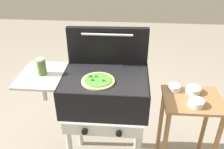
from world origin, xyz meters
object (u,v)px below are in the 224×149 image
sauce_jar (42,67)px  topping_bowl_far (196,103)px  grill (104,93)px  prep_table (189,120)px  topping_bowl_near (174,88)px  topping_bowl_middle (193,90)px  pizza_veggie (98,80)px

sauce_jar → topping_bowl_far: bearing=-4.1°
grill → sauce_jar: sauce_jar is taller
prep_table → topping_bowl_near: (-0.13, 0.11, 0.23)m
topping_bowl_near → topping_bowl_far: bearing=-55.7°
topping_bowl_far → prep_table: bearing=91.7°
grill → topping_bowl_middle: (0.69, 0.09, 0.00)m
pizza_veggie → topping_bowl_near: 0.63m
topping_bowl_near → topping_bowl_middle: (0.14, -0.02, 0.00)m
sauce_jar → topping_bowl_near: size_ratio=1.36×
grill → topping_bowl_near: size_ratio=10.15×
grill → topping_bowl_far: grill is taller
sauce_jar → topping_bowl_far: 1.15m
pizza_veggie → sauce_jar: (-0.42, 0.07, 0.05)m
pizza_veggie → topping_bowl_near: (0.58, 0.18, -0.15)m
prep_table → topping_bowl_near: topping_bowl_near is taller
pizza_veggie → prep_table: (0.71, 0.07, -0.38)m
topping_bowl_middle → topping_bowl_far: bearing=-94.4°
sauce_jar → topping_bowl_far: (1.13, -0.08, -0.21)m
prep_table → topping_bowl_far: (0.00, -0.08, 0.23)m
pizza_veggie → topping_bowl_near: size_ratio=2.51×
grill → pizza_veggie: pizza_veggie is taller
sauce_jar → prep_table: bearing=-0.1°
pizza_veggie → topping_bowl_middle: size_ratio=2.04×
topping_bowl_near → grill: bearing=-168.4°
grill → prep_table: bearing=0.4°
prep_table → sauce_jar: bearing=179.9°
sauce_jar → grill: bearing=-0.7°
pizza_veggie → prep_table: 0.80m
grill → topping_bowl_far: (0.68, -0.08, 0.00)m
pizza_veggie → prep_table: pizza_veggie is taller
pizza_veggie → prep_table: size_ratio=0.32×
topping_bowl_near → prep_table: bearing=-40.6°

